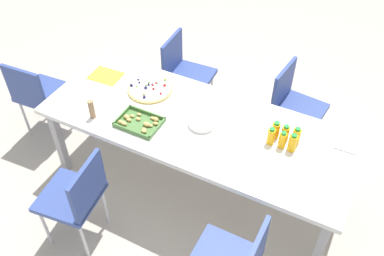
# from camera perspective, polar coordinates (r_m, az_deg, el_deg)

# --- Properties ---
(ground_plane) EXTENTS (12.00, 12.00, 0.00)m
(ground_plane) POSITION_cam_1_polar(r_m,az_deg,el_deg) (3.69, 0.57, -7.50)
(ground_plane) COLOR #B2A899
(party_table) EXTENTS (2.36, 0.90, 0.73)m
(party_table) POSITION_cam_1_polar(r_m,az_deg,el_deg) (3.19, 0.66, 0.04)
(party_table) COLOR silver
(party_table) RESTS_ON ground_plane
(chair_far_right) EXTENTS (0.45, 0.45, 0.83)m
(chair_far_right) POSITION_cam_1_polar(r_m,az_deg,el_deg) (3.09, -15.23, -8.69)
(chair_far_right) COLOR #33478C
(chair_far_right) RESTS_ON ground_plane
(chair_near_left) EXTENTS (0.44, 0.44, 0.83)m
(chair_near_left) POSITION_cam_1_polar(r_m,az_deg,el_deg) (3.77, 13.44, 3.30)
(chair_near_left) COLOR #33478C
(chair_near_left) RESTS_ON ground_plane
(chair_near_right) EXTENTS (0.42, 0.42, 0.83)m
(chair_near_right) POSITION_cam_1_polar(r_m,az_deg,el_deg) (4.04, -1.13, 7.74)
(chair_near_right) COLOR #33478C
(chair_near_right) RESTS_ON ground_plane
(chair_end) EXTENTS (0.42, 0.42, 0.83)m
(chair_end) POSITION_cam_1_polar(r_m,az_deg,el_deg) (4.02, -20.04, 4.49)
(chair_end) COLOR #33478C
(chair_end) RESTS_ON ground_plane
(juice_bottle_0) EXTENTS (0.06, 0.06, 0.14)m
(juice_bottle_0) POSITION_cam_1_polar(r_m,az_deg,el_deg) (3.04, 13.85, -1.08)
(juice_bottle_0) COLOR #F9AD14
(juice_bottle_0) RESTS_ON party_table
(juice_bottle_1) EXTENTS (0.05, 0.05, 0.14)m
(juice_bottle_1) POSITION_cam_1_polar(r_m,az_deg,el_deg) (3.05, 12.41, -0.71)
(juice_bottle_1) COLOR #F9AD14
(juice_bottle_1) RESTS_ON party_table
(juice_bottle_2) EXTENTS (0.06, 0.06, 0.13)m
(juice_bottle_2) POSITION_cam_1_polar(r_m,az_deg,el_deg) (3.06, 11.19, -0.26)
(juice_bottle_2) COLOR #F9AE14
(juice_bottle_2) RESTS_ON party_table
(juice_bottle_3) EXTENTS (0.06, 0.06, 0.15)m
(juice_bottle_3) POSITION_cam_1_polar(r_m,az_deg,el_deg) (2.98, 13.38, -1.94)
(juice_bottle_3) COLOR #F9AD14
(juice_bottle_3) RESTS_ON party_table
(juice_bottle_4) EXTENTS (0.05, 0.05, 0.14)m
(juice_bottle_4) POSITION_cam_1_polar(r_m,az_deg,el_deg) (3.00, 12.08, -1.58)
(juice_bottle_4) COLOR #FAAC14
(juice_bottle_4) RESTS_ON party_table
(juice_bottle_5) EXTENTS (0.05, 0.05, 0.14)m
(juice_bottle_5) POSITION_cam_1_polar(r_m,az_deg,el_deg) (3.00, 10.58, -1.10)
(juice_bottle_5) COLOR #F9AE14
(juice_bottle_5) RESTS_ON party_table
(fruit_pizza) EXTENTS (0.36, 0.36, 0.05)m
(fruit_pizza) POSITION_cam_1_polar(r_m,az_deg,el_deg) (3.45, -5.68, 5.26)
(fruit_pizza) COLOR tan
(fruit_pizza) RESTS_ON party_table
(snack_tray) EXTENTS (0.32, 0.24, 0.04)m
(snack_tray) POSITION_cam_1_polar(r_m,az_deg,el_deg) (3.15, -7.09, 0.75)
(snack_tray) COLOR #477238
(snack_tray) RESTS_ON party_table
(plate_stack) EXTENTS (0.20, 0.20, 0.03)m
(plate_stack) POSITION_cam_1_polar(r_m,az_deg,el_deg) (3.12, 1.34, 0.61)
(plate_stack) COLOR silver
(plate_stack) RESTS_ON party_table
(napkin_stack) EXTENTS (0.15, 0.15, 0.01)m
(napkin_stack) POSITION_cam_1_polar(r_m,az_deg,el_deg) (3.17, 20.06, -2.05)
(napkin_stack) COLOR white
(napkin_stack) RESTS_ON party_table
(cardboard_tube) EXTENTS (0.04, 0.04, 0.15)m
(cardboard_tube) POSITION_cam_1_polar(r_m,az_deg,el_deg) (3.23, -13.34, 2.48)
(cardboard_tube) COLOR #9E7A56
(cardboard_tube) RESTS_ON party_table
(paper_folder) EXTENTS (0.27, 0.21, 0.01)m
(paper_folder) POSITION_cam_1_polar(r_m,az_deg,el_deg) (3.66, -11.50, 6.90)
(paper_folder) COLOR yellow
(paper_folder) RESTS_ON party_table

